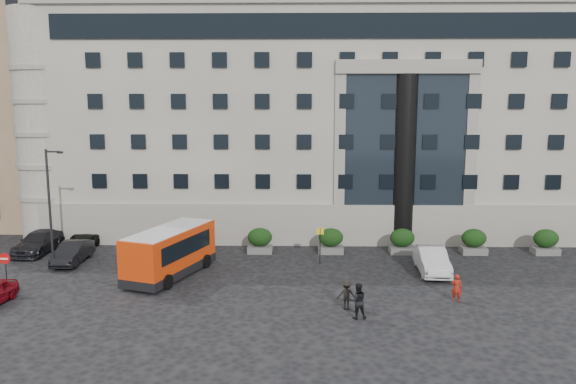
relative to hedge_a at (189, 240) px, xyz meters
name	(u,v)px	position (x,y,z in m)	size (l,w,h in m)	color
ground	(231,287)	(4.00, -7.80, -0.93)	(120.00, 120.00, 0.00)	black
civic_building	(319,122)	(10.00, 14.20, 8.07)	(44.00, 24.00, 18.00)	gray
entrance_column	(404,161)	(16.00, 2.50, 5.57)	(1.80, 1.80, 13.00)	black
apartment_far	(50,101)	(-23.00, 30.20, 10.07)	(13.00, 13.00, 22.00)	brown
hedge_a	(189,240)	(0.00, 0.00, 0.00)	(1.80, 1.26, 1.84)	#595956
hedge_b	(260,240)	(5.20, 0.00, 0.00)	(1.80, 1.26, 1.84)	#595956
hedge_c	(331,241)	(10.40, 0.00, 0.00)	(1.80, 1.26, 1.84)	#595956
hedge_d	(402,241)	(15.60, 0.00, 0.00)	(1.80, 1.26, 1.84)	#595956
hedge_e	(474,241)	(20.80, 0.00, 0.00)	(1.80, 1.26, 1.84)	#595956
hedge_f	(546,242)	(26.00, 0.00, 0.00)	(1.80, 1.26, 1.84)	#595956
street_lamp	(51,206)	(-7.94, -4.80, 3.44)	(1.16, 0.18, 8.00)	#262628
bus_stop_sign	(320,239)	(9.50, -2.80, 0.80)	(0.50, 0.08, 2.52)	#262628
no_entry_sign	(5,264)	(-9.00, -8.84, 0.72)	(0.64, 0.16, 2.32)	#262628
minibus	(170,250)	(-0.11, -5.63, 0.75)	(4.86, 7.74, 3.05)	red
red_truck	(126,204)	(-7.89, 10.62, 0.65)	(3.85, 6.18, 3.09)	maroon
parked_car_b	(73,252)	(-7.50, -2.88, -0.20)	(1.55, 4.44, 1.46)	black
parked_car_c	(39,242)	(-11.08, -0.23, -0.16)	(2.15, 5.29, 1.53)	black
parked_car_d	(91,234)	(-8.38, 2.96, -0.30)	(2.09, 4.54, 1.26)	black
white_taxi	(432,260)	(16.68, -4.66, -0.11)	(1.73, 4.96, 1.63)	silver
pedestrian_a	(457,288)	(16.81, -9.96, -0.15)	(0.57, 0.38, 1.57)	#AA1D11
pedestrian_b	(358,301)	(11.06, -12.53, 0.01)	(0.91, 0.71, 1.88)	black
pedestrian_c	(347,295)	(10.60, -11.24, -0.12)	(1.04, 0.60, 1.61)	black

